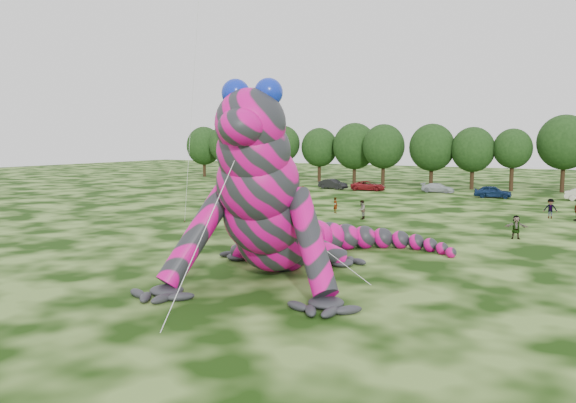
# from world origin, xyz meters

# --- Properties ---
(ground) EXTENTS (240.00, 240.00, 0.00)m
(ground) POSITION_xyz_m (0.00, 0.00, 0.00)
(ground) COLOR #16330A
(ground) RESTS_ON ground
(inflatable_gecko) EXTENTS (21.69, 23.95, 10.12)m
(inflatable_gecko) POSITION_xyz_m (-2.76, 0.73, 5.06)
(inflatable_gecko) COLOR #CD0778
(inflatable_gecko) RESTS_ON ground
(flying_kite) EXTENTS (4.43, 2.76, 20.12)m
(flying_kite) POSITION_xyz_m (-15.70, 9.92, 17.72)
(flying_kite) COLOR red
(flying_kite) RESTS_ON ground
(tree_0) EXTENTS (6.91, 6.22, 9.51)m
(tree_0) POSITION_xyz_m (-54.56, 59.23, 4.75)
(tree_0) COLOR black
(tree_0) RESTS_ON ground
(tree_1) EXTENTS (6.74, 6.07, 9.81)m
(tree_1) POSITION_xyz_m (-48.36, 58.05, 4.90)
(tree_1) COLOR black
(tree_1) RESTS_ON ground
(tree_2) EXTENTS (7.04, 6.34, 9.64)m
(tree_2) POSITION_xyz_m (-43.02, 58.76, 4.82)
(tree_2) COLOR black
(tree_2) RESTS_ON ground
(tree_3) EXTENTS (5.81, 5.23, 9.44)m
(tree_3) POSITION_xyz_m (-35.72, 57.07, 4.72)
(tree_3) COLOR black
(tree_3) RESTS_ON ground
(tree_4) EXTENTS (6.22, 5.60, 9.06)m
(tree_4) POSITION_xyz_m (-29.64, 58.71, 4.53)
(tree_4) COLOR black
(tree_4) RESTS_ON ground
(tree_5) EXTENTS (7.16, 6.44, 9.80)m
(tree_5) POSITION_xyz_m (-23.12, 58.44, 4.90)
(tree_5) COLOR black
(tree_5) RESTS_ON ground
(tree_6) EXTENTS (6.52, 5.86, 9.49)m
(tree_6) POSITION_xyz_m (-17.56, 56.68, 4.75)
(tree_6) COLOR black
(tree_6) RESTS_ON ground
(tree_7) EXTENTS (6.68, 6.01, 9.48)m
(tree_7) POSITION_xyz_m (-10.08, 56.80, 4.74)
(tree_7) COLOR black
(tree_7) RESTS_ON ground
(tree_8) EXTENTS (6.14, 5.53, 8.94)m
(tree_8) POSITION_xyz_m (-4.22, 56.99, 4.47)
(tree_8) COLOR black
(tree_8) RESTS_ON ground
(tree_9) EXTENTS (5.27, 4.74, 8.68)m
(tree_9) POSITION_xyz_m (1.06, 57.35, 4.34)
(tree_9) COLOR black
(tree_9) RESTS_ON ground
(tree_10) EXTENTS (7.09, 6.38, 10.50)m
(tree_10) POSITION_xyz_m (7.40, 58.58, 5.25)
(tree_10) COLOR black
(tree_10) RESTS_ON ground
(car_0) EXTENTS (4.34, 1.94, 1.45)m
(car_0) POSITION_xyz_m (-32.05, 48.70, 0.73)
(car_0) COLOR silver
(car_0) RESTS_ON ground
(car_1) EXTENTS (4.52, 2.22, 1.43)m
(car_1) POSITION_xyz_m (-21.76, 47.51, 0.71)
(car_1) COLOR black
(car_1) RESTS_ON ground
(car_2) EXTENTS (5.13, 2.95, 1.35)m
(car_2) POSITION_xyz_m (-16.40, 47.79, 0.67)
(car_2) COLOR maroon
(car_2) RESTS_ON ground
(car_3) EXTENTS (4.40, 1.87, 1.26)m
(car_3) POSITION_xyz_m (-7.13, 49.74, 0.63)
(car_3) COLOR #B6BDC2
(car_3) RESTS_ON ground
(car_4) EXTENTS (4.69, 2.60, 1.51)m
(car_4) POSITION_xyz_m (0.52, 46.51, 0.76)
(car_4) COLOR #0F244A
(car_4) RESTS_ON ground
(spectator_5) EXTENTS (1.69, 0.96, 1.73)m
(spectator_5) POSITION_xyz_m (7.26, 17.58, 0.87)
(spectator_5) COLOR gray
(spectator_5) RESTS_ON ground
(spectator_0) EXTENTS (0.68, 0.63, 1.57)m
(spectator_0) POSITION_xyz_m (-10.21, 23.80, 0.78)
(spectator_0) COLOR gray
(spectator_0) RESTS_ON ground
(spectator_1) EXTENTS (0.80, 0.95, 1.75)m
(spectator_1) POSITION_xyz_m (-6.37, 21.20, 0.87)
(spectator_1) COLOR gray
(spectator_1) RESTS_ON ground
(spectator_2) EXTENTS (1.24, 0.78, 1.83)m
(spectator_2) POSITION_xyz_m (8.43, 30.43, 0.91)
(spectator_2) COLOR gray
(spectator_2) RESTS_ON ground
(spectator_4) EXTENTS (0.76, 0.96, 1.72)m
(spectator_4) POSITION_xyz_m (-18.14, 31.63, 0.86)
(spectator_4) COLOR gray
(spectator_4) RESTS_ON ground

